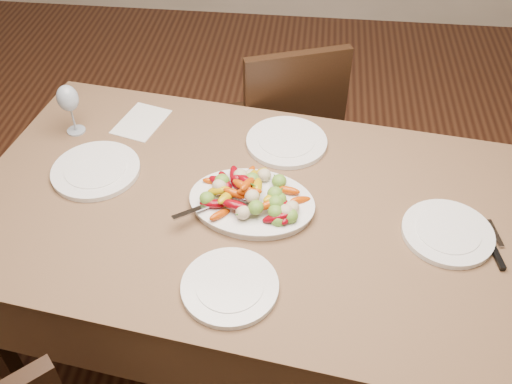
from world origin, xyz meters
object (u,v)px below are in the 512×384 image
(serving_platter, at_px, (252,204))
(plate_right, at_px, (448,233))
(dining_table, at_px, (256,280))
(plate_left, at_px, (96,170))
(chair_far, at_px, (281,126))
(wine_glass, at_px, (70,108))
(plate_near, at_px, (230,287))
(plate_far, at_px, (287,142))

(serving_platter, bearing_deg, plate_right, -5.23)
(dining_table, height_order, plate_left, plate_left)
(chair_far, xyz_separation_m, plate_right, (0.56, -0.86, 0.29))
(dining_table, bearing_deg, chair_far, 88.32)
(plate_left, relative_size, plate_right, 1.08)
(plate_right, relative_size, wine_glass, 1.33)
(plate_near, bearing_deg, plate_left, 140.34)
(chair_far, relative_size, serving_platter, 2.47)
(plate_left, distance_m, wine_glass, 0.27)
(plate_far, distance_m, plate_near, 0.66)
(plate_far, bearing_deg, chair_far, 95.88)
(plate_left, bearing_deg, dining_table, -10.32)
(chair_far, relative_size, plate_left, 3.22)
(dining_table, bearing_deg, plate_left, 169.68)
(plate_left, height_order, plate_right, same)
(chair_far, xyz_separation_m, plate_left, (-0.58, -0.71, 0.29))
(chair_far, bearing_deg, wine_glass, 13.77)
(plate_far, bearing_deg, dining_table, -102.72)
(serving_platter, distance_m, plate_near, 0.33)
(dining_table, distance_m, plate_left, 0.68)
(dining_table, distance_m, plate_far, 0.51)
(serving_platter, xyz_separation_m, plate_far, (0.09, 0.33, -0.00))
(plate_near, relative_size, wine_glass, 1.32)
(serving_platter, bearing_deg, plate_far, 75.27)
(serving_platter, distance_m, wine_glass, 0.76)
(dining_table, relative_size, plate_left, 6.24)
(plate_near, bearing_deg, dining_table, 83.83)
(plate_near, bearing_deg, serving_platter, 86.04)
(plate_near, bearing_deg, chair_far, 87.02)
(chair_far, xyz_separation_m, wine_glass, (-0.72, -0.49, 0.39))
(plate_far, relative_size, plate_near, 1.07)
(chair_far, distance_m, plate_far, 0.57)
(dining_table, bearing_deg, plate_right, -5.69)
(plate_far, bearing_deg, plate_near, -99.46)
(dining_table, relative_size, plate_far, 6.41)
(dining_table, xyz_separation_m, plate_far, (0.07, 0.32, 0.39))
(serving_platter, height_order, plate_right, serving_platter)
(chair_far, distance_m, wine_glass, 0.95)
(wine_glass, bearing_deg, plate_far, 0.78)
(plate_right, height_order, plate_near, same)
(dining_table, bearing_deg, plate_near, -96.17)
(plate_far, bearing_deg, plate_right, -36.81)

